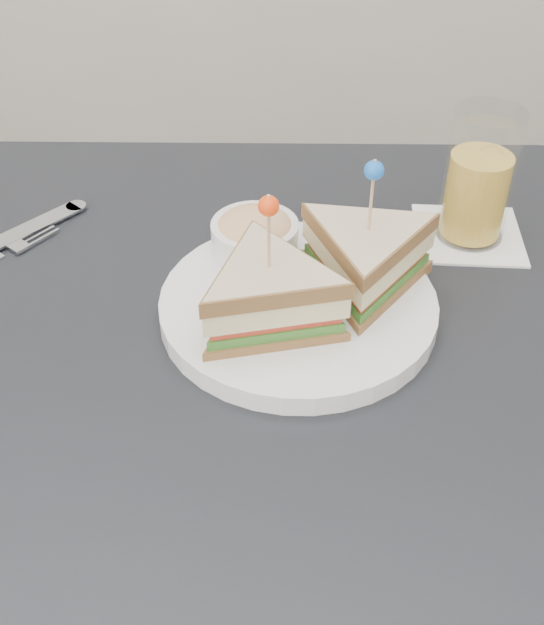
{
  "coord_description": "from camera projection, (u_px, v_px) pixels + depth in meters",
  "views": [
    {
      "loc": [
        0.02,
        -0.48,
        1.21
      ],
      "look_at": [
        0.01,
        0.01,
        0.8
      ],
      "focal_mm": 45.0,
      "sensor_mm": 36.0,
      "label": 1
    }
  ],
  "objects": [
    {
      "name": "drink_set",
      "position": [
        478.0,
        184.0,
        0.78
      ],
      "size": [
        0.11,
        0.11,
        0.14
      ],
      "rotation": [
        0.0,
        0.0,
        -0.05
      ],
      "color": "white",
      "rests_on": "table"
    },
    {
      "name": "plate_meal",
      "position": [
        307.0,
        279.0,
        0.69
      ],
      "size": [
        0.32,
        0.32,
        0.15
      ],
      "rotation": [
        0.0,
        0.0,
        -0.3
      ],
      "color": "white",
      "rests_on": "table"
    },
    {
      "name": "table",
      "position": [
        261.0,
        425.0,
        0.71
      ],
      "size": [
        0.8,
        0.8,
        0.75
      ],
      "color": "black",
      "rests_on": "ground"
    }
  ]
}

